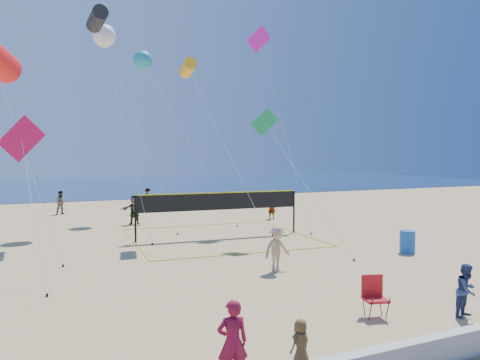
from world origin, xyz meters
name	(u,v)px	position (x,y,z in m)	size (l,w,h in m)	color
ground	(321,324)	(0.00, 0.00, 0.00)	(120.00, 120.00, 0.00)	tan
ocean	(77,186)	(0.00, 62.00, 0.01)	(140.00, 50.00, 0.03)	navy
seawall	(406,357)	(0.00, -3.00, 0.30)	(32.00, 0.30, 0.60)	silver
woman	(233,342)	(-3.45, -2.01, 0.83)	(0.61, 0.40, 1.67)	maroon
toddler	(301,343)	(-2.54, -3.02, 1.04)	(0.43, 0.28, 0.87)	brown
bystander_a	(467,290)	(3.95, -1.22, 0.73)	(0.71, 0.56, 1.47)	navy
bystander_b	(277,249)	(1.68, 5.35, 0.87)	(1.13, 0.65, 1.75)	tan
far_person_1	(134,210)	(-0.60, 19.98, 0.93)	(1.73, 0.55, 1.87)	gray
far_person_2	(272,208)	(8.65, 18.46, 0.79)	(0.57, 0.38, 1.57)	gray
far_person_3	(61,203)	(-4.50, 27.29, 0.89)	(0.86, 0.67, 1.78)	gray
far_person_4	(148,197)	(3.02, 31.25, 0.75)	(0.97, 0.56, 1.50)	gray
camp_chair	(374,293)	(1.65, -0.13, 0.64)	(0.74, 0.86, 1.25)	#B5141B
trash_barrel	(407,242)	(8.76, 5.83, 0.51)	(0.68, 0.68, 1.02)	#1A54AA
volleyball_net	(220,206)	(2.56, 13.20, 1.69)	(9.82, 9.68, 2.46)	black
kite_1	(97,19)	(-3.14, 17.11, 11.99)	(2.36, 5.64, 12.56)	black
kite_2	(188,68)	(1.06, 13.96, 9.09)	(2.86, 6.28, 9.56)	gold
kite_3	(22,143)	(-7.05, 10.22, 4.92)	(1.78, 5.21, 6.04)	#C00E4B
kite_4	(269,130)	(4.27, 10.74, 5.73)	(1.97, 6.01, 6.84)	#16934C
kite_5	(262,50)	(6.60, 16.06, 11.01)	(1.88, 4.69, 12.56)	#F118C7
kite_6	(104,36)	(-2.33, 19.95, 11.80)	(4.00, 6.02, 12.52)	white
kite_7	(143,60)	(0.90, 23.54, 11.26)	(4.92, 8.21, 11.93)	teal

